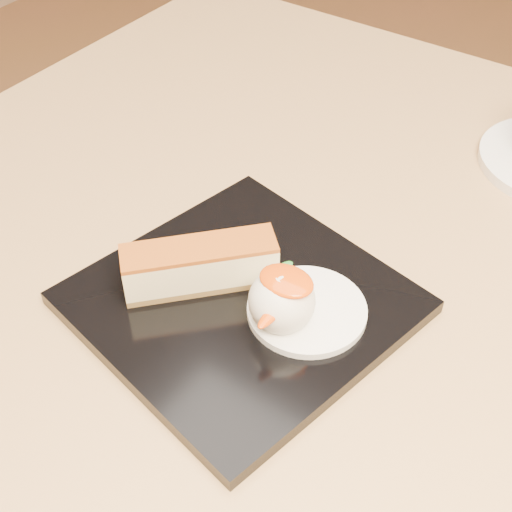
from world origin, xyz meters
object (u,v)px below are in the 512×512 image
Objects in this scene: table at (289,352)px; cheesecake at (200,265)px; dessert_plate at (241,303)px; ice_cream_scoop at (282,301)px.

table is 7.41× the size of cheesecake.
ice_cream_scoop reaches higher than dessert_plate.
dessert_plate is 0.05m from ice_cream_scoop.
cheesecake is 0.08m from ice_cream_scoop.
dessert_plate is 4.51× the size of ice_cream_scoop.
cheesecake reaches higher than table.
ice_cream_scoop is at bearing -7.13° from dessert_plate.
table is 0.22m from ice_cream_scoop.
table is at bearing 28.54° from cheesecake.
table is 0.19m from dessert_plate.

